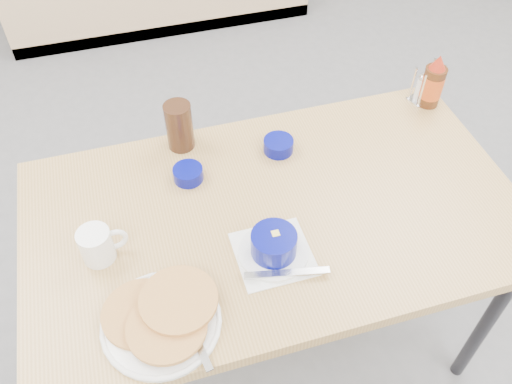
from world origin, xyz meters
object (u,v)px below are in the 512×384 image
object	(u,v)px
pancake_plate	(162,318)
creamer_bowl	(188,174)
grits_setting	(274,247)
syrup_bottle	(433,84)
condiment_caddy	(425,87)
amber_tumbler	(179,126)
dining_table	(275,224)
coffee_mug	(98,245)
butter_bowl	(278,145)

from	to	relation	value
pancake_plate	creamer_bowl	xyz separation A→B (m)	(0.15, 0.45, -0.00)
grits_setting	creamer_bowl	distance (m)	0.37
pancake_plate	grits_setting	bearing A→B (deg)	19.84
grits_setting	syrup_bottle	xyz separation A→B (m)	(0.69, 0.45, 0.05)
condiment_caddy	amber_tumbler	bearing A→B (deg)	161.29
dining_table	amber_tumbler	distance (m)	0.42
pancake_plate	condiment_caddy	bearing A→B (deg)	30.68
pancake_plate	grits_setting	world-z (taller)	grits_setting
amber_tumbler	syrup_bottle	world-z (taller)	syrup_bottle
coffee_mug	amber_tumbler	xyz separation A→B (m)	(0.28, 0.36, 0.03)
creamer_bowl	condiment_caddy	xyz separation A→B (m)	(0.85, 0.15, 0.02)
dining_table	coffee_mug	distance (m)	0.50
pancake_plate	amber_tumbler	bearing A→B (deg)	74.66
dining_table	grits_setting	bearing A→B (deg)	-110.09
amber_tumbler	syrup_bottle	xyz separation A→B (m)	(0.84, -0.03, 0.00)
condiment_caddy	syrup_bottle	xyz separation A→B (m)	(-0.00, -0.03, 0.04)
condiment_caddy	grits_setting	bearing A→B (deg)	-163.78
pancake_plate	condiment_caddy	size ratio (longest dim) A/B	2.33
pancake_plate	condiment_caddy	xyz separation A→B (m)	(1.01, 0.60, 0.02)
grits_setting	butter_bowl	xyz separation A→B (m)	(0.13, 0.37, -0.01)
grits_setting	creamer_bowl	xyz separation A→B (m)	(-0.16, 0.33, -0.02)
condiment_caddy	butter_bowl	bearing A→B (deg)	172.33
grits_setting	dining_table	bearing A→B (deg)	69.91
amber_tumbler	condiment_caddy	distance (m)	0.84
butter_bowl	condiment_caddy	world-z (taller)	condiment_caddy
butter_bowl	syrup_bottle	xyz separation A→B (m)	(0.56, 0.08, 0.06)
amber_tumbler	creamer_bowl	bearing A→B (deg)	-93.43
butter_bowl	syrup_bottle	distance (m)	0.57
grits_setting	butter_bowl	world-z (taller)	grits_setting
dining_table	syrup_bottle	distance (m)	0.72
grits_setting	amber_tumbler	world-z (taller)	amber_tumbler
butter_bowl	amber_tumbler	xyz separation A→B (m)	(-0.28, 0.11, 0.06)
condiment_caddy	coffee_mug	bearing A→B (deg)	179.02
pancake_plate	syrup_bottle	size ratio (longest dim) A/B	1.56
creamer_bowl	syrup_bottle	xyz separation A→B (m)	(0.85, 0.12, 0.06)
creamer_bowl	butter_bowl	bearing A→B (deg)	7.89
syrup_bottle	amber_tumbler	bearing A→B (deg)	177.87
creamer_bowl	pancake_plate	bearing A→B (deg)	-109.09
grits_setting	condiment_caddy	world-z (taller)	condiment_caddy
creamer_bowl	syrup_bottle	distance (m)	0.86
syrup_bottle	grits_setting	bearing A→B (deg)	-146.85
butter_bowl	pancake_plate	bearing A→B (deg)	-132.54
dining_table	creamer_bowl	xyz separation A→B (m)	(-0.21, 0.19, 0.08)
creamer_bowl	syrup_bottle	world-z (taller)	syrup_bottle
pancake_plate	grits_setting	xyz separation A→B (m)	(0.31, 0.11, 0.01)
coffee_mug	condiment_caddy	xyz separation A→B (m)	(1.13, 0.36, -0.01)
grits_setting	syrup_bottle	bearing A→B (deg)	33.15
dining_table	grits_setting	xyz separation A→B (m)	(-0.05, -0.14, 0.10)
pancake_plate	amber_tumbler	distance (m)	0.62
pancake_plate	coffee_mug	distance (m)	0.27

